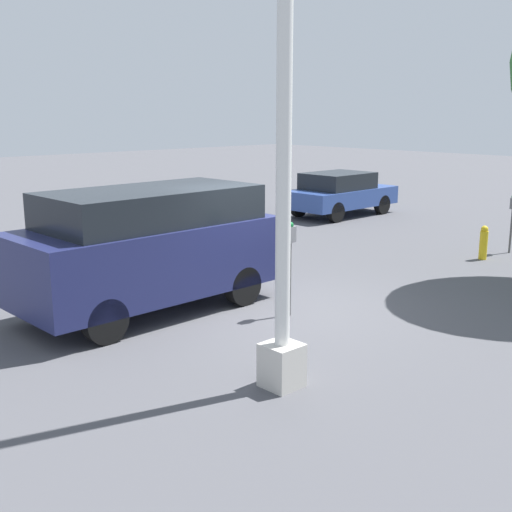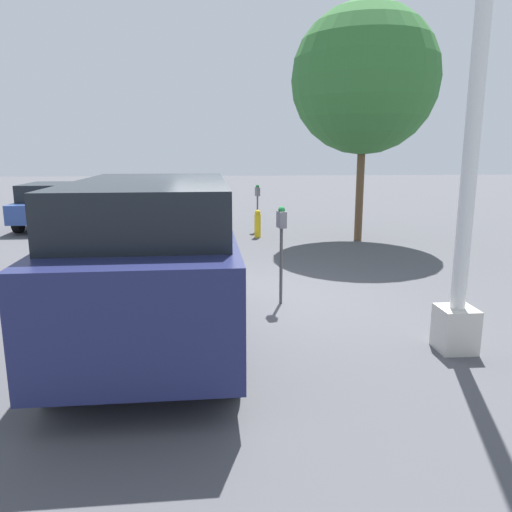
% 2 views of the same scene
% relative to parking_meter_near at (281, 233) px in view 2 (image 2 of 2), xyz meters
% --- Properties ---
extents(ground_plane, '(80.00, 80.00, 0.00)m').
position_rel_parking_meter_near_xyz_m(ground_plane, '(-0.05, -0.45, -1.16)').
color(ground_plane, '#4C4C51').
extents(parking_meter_near, '(0.22, 0.15, 1.57)m').
position_rel_parking_meter_near_xyz_m(parking_meter_near, '(0.00, 0.00, 0.00)').
color(parking_meter_near, '#4C4C4C').
rests_on(parking_meter_near, ground).
extents(parking_meter_far, '(0.22, 0.15, 1.40)m').
position_rel_parking_meter_near_xyz_m(parking_meter_far, '(-7.33, 0.25, -0.12)').
color(parking_meter_far, '#4C4C4C').
rests_on(parking_meter_far, ground).
extents(lamp_post, '(0.44, 0.44, 5.91)m').
position_rel_parking_meter_near_xyz_m(lamp_post, '(2.10, 1.89, 0.94)').
color(lamp_post, beige).
rests_on(lamp_post, ground).
extents(parked_van, '(4.46, 2.04, 2.07)m').
position_rel_parking_meter_near_xyz_m(parked_van, '(1.52, -1.81, -0.03)').
color(parked_van, navy).
rests_on(parked_van, ground).
extents(car_distant, '(3.85, 1.76, 1.40)m').
position_rel_parking_meter_near_xyz_m(car_distant, '(-8.72, -6.15, -0.42)').
color(car_distant, '#2D478C').
rests_on(car_distant, ground).
extents(street_tree, '(3.79, 3.79, 6.09)m').
position_rel_parking_meter_near_xyz_m(street_tree, '(-5.51, 2.85, 3.03)').
color(street_tree, brown).
rests_on(street_tree, ground).
extents(fire_hydrant, '(0.18, 0.18, 0.78)m').
position_rel_parking_meter_near_xyz_m(fire_hydrant, '(-6.20, 0.15, -0.77)').
color(fire_hydrant, gold).
rests_on(fire_hydrant, ground).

